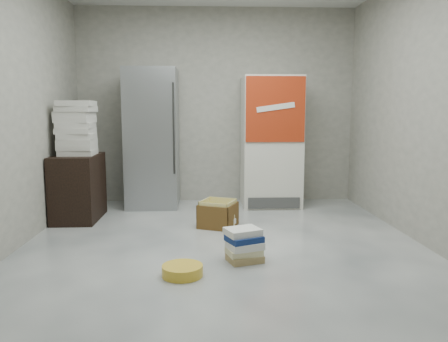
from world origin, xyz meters
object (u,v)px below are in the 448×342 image
at_px(phonebook_stack_main, 244,245).
at_px(coke_cooler, 271,142).
at_px(wood_shelf, 78,187).
at_px(steel_fridge, 152,139).
at_px(cardboard_box, 218,216).

bearing_deg(phonebook_stack_main, coke_cooler, 59.13).
xyz_separation_m(wood_shelf, phonebook_stack_main, (1.90, -1.61, -0.25)).
distance_m(steel_fridge, coke_cooler, 1.65).
xyz_separation_m(coke_cooler, phonebook_stack_main, (-0.58, -2.34, -0.76)).
bearing_deg(coke_cooler, steel_fridge, 179.82).
height_order(steel_fridge, wood_shelf, steel_fridge).
xyz_separation_m(steel_fridge, phonebook_stack_main, (1.07, -2.34, -0.80)).
bearing_deg(phonebook_stack_main, steel_fridge, 97.64).
xyz_separation_m(phonebook_stack_main, cardboard_box, (-0.20, 1.19, -0.02)).
bearing_deg(wood_shelf, cardboard_box, -13.99).
distance_m(wood_shelf, cardboard_box, 1.77).
bearing_deg(steel_fridge, wood_shelf, -138.69).
height_order(steel_fridge, phonebook_stack_main, steel_fridge).
height_order(wood_shelf, cardboard_box, wood_shelf).
relative_size(steel_fridge, phonebook_stack_main, 5.14).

